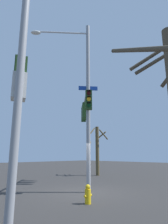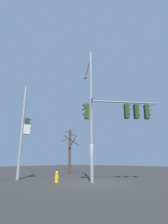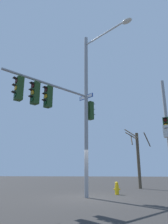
# 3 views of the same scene
# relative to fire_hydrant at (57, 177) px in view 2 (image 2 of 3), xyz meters

# --- Properties ---
(ground_plane) EXTENTS (80.00, 80.00, 0.00)m
(ground_plane) POSITION_rel_fire_hydrant_xyz_m (-1.52, -1.77, -0.34)
(ground_plane) COLOR #2F2D2C
(main_signal_pole_assembly) EXTENTS (6.18, 4.48, 9.76)m
(main_signal_pole_assembly) POSITION_rel_fire_hydrant_xyz_m (-2.41, -2.67, 4.91)
(main_signal_pole_assembly) COLOR gray
(main_signal_pole_assembly) RESTS_ON ground
(secondary_pole_assembly) EXTENTS (0.57, 0.76, 7.56)m
(secondary_pole_assembly) POSITION_rel_fire_hydrant_xyz_m (3.50, 0.70, 3.54)
(secondary_pole_assembly) COLOR gray
(secondary_pole_assembly) RESTS_ON ground
(fire_hydrant) EXTENTS (0.38, 0.24, 0.73)m
(fire_hydrant) POSITION_rel_fire_hydrant_xyz_m (0.00, 0.00, 0.00)
(fire_hydrant) COLOR yellow
(fire_hydrant) RESTS_ON ground
(bare_tree_corner) EXTENTS (1.93, 1.84, 4.93)m
(bare_tree_corner) POSITION_rel_fire_hydrant_xyz_m (5.43, -6.29, 2.30)
(bare_tree_corner) COLOR #483730
(bare_tree_corner) RESTS_ON ground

